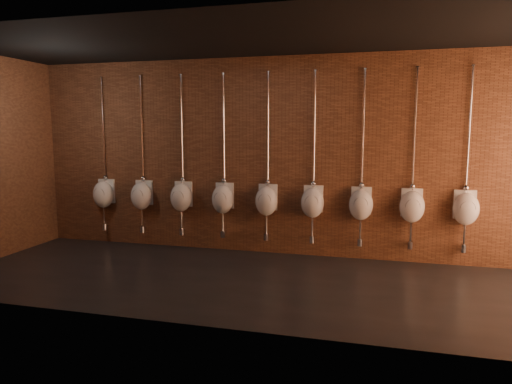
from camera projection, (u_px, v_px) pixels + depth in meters
ground at (255, 282)px, 6.17m from camera, size 8.50×8.50×0.00m
room_shell at (255, 132)px, 5.90m from camera, size 8.54×3.04×3.22m
urinal_0 at (103, 193)px, 8.15m from camera, size 0.37×0.32×2.72m
urinal_1 at (141, 195)px, 7.96m from camera, size 0.37×0.32×2.72m
urinal_2 at (181, 197)px, 7.78m from camera, size 0.37×0.32×2.72m
urinal_3 at (223, 198)px, 7.59m from camera, size 0.37×0.32×2.72m
urinal_4 at (267, 200)px, 7.40m from camera, size 0.37×0.32×2.72m
urinal_5 at (313, 202)px, 7.22m from camera, size 0.37×0.32×2.72m
urinal_6 at (361, 204)px, 7.03m from camera, size 0.37×0.32×2.72m
urinal_7 at (412, 206)px, 6.85m from camera, size 0.37×0.32×2.72m
urinal_8 at (466, 208)px, 6.66m from camera, size 0.37×0.32×2.72m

